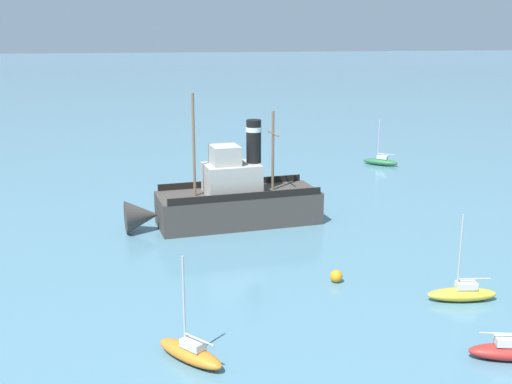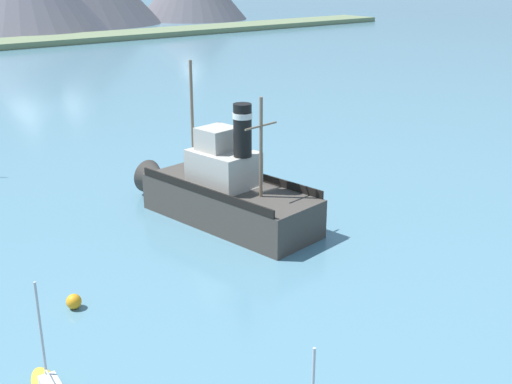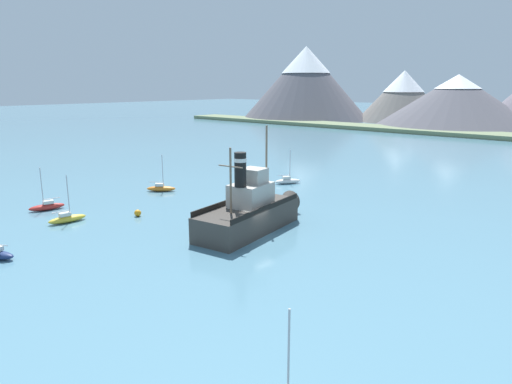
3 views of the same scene
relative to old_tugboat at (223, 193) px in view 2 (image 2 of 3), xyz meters
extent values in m
plane|color=teal|center=(2.02, -1.41, -1.83)|extent=(600.00, 600.00, 0.00)
cube|color=#423D38|center=(0.09, -0.61, -0.63)|extent=(6.05, 12.50, 2.40)
cone|color=#423D38|center=(-0.93, 6.52, -0.63)|extent=(2.67, 2.71, 2.35)
cube|color=#B2ADA3|center=(0.02, -0.11, 1.67)|extent=(3.53, 4.38, 2.20)
cube|color=#B2ADA3|center=(-0.05, 0.38, 3.47)|extent=(2.46, 2.29, 1.40)
cylinder|color=black|center=(0.26, -1.80, 4.37)|extent=(1.10, 1.10, 3.20)
cylinder|color=silver|center=(0.26, -1.80, 5.27)|extent=(1.16, 1.16, 0.35)
cylinder|color=#75604C|center=(-0.38, 2.66, 4.32)|extent=(0.20, 0.20, 7.50)
cylinder|color=#75604C|center=(0.47, -3.28, 3.57)|extent=(0.20, 0.20, 6.00)
cylinder|color=#75604C|center=(0.47, -3.28, 4.89)|extent=(2.59, 0.49, 0.12)
cube|color=black|center=(-2.05, -0.91, 0.82)|extent=(1.73, 11.30, 0.50)
cube|color=black|center=(2.22, -0.30, 0.82)|extent=(1.73, 11.30, 0.50)
cylinder|color=#B7B7BC|center=(-15.69, -10.50, 0.97)|extent=(0.10, 0.10, 4.20)
cylinder|color=#B7B7BC|center=(-15.79, -11.39, -0.58)|extent=(0.28, 1.80, 0.08)
sphere|color=orange|center=(-12.17, -4.75, -1.47)|extent=(0.73, 0.73, 0.73)
camera|label=1|loc=(-45.86, 5.30, 12.76)|focal=45.00mm
camera|label=2|loc=(-22.20, -31.23, 13.67)|focal=45.00mm
camera|label=3|loc=(28.49, -31.58, 11.96)|focal=32.00mm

